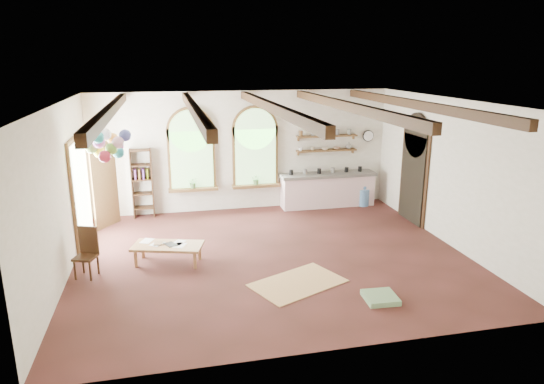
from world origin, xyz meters
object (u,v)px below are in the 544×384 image
object	(u,v)px
side_chair	(87,263)
balloon_cluster	(108,144)
kitchen_counter	(327,189)
coffee_table	(168,247)

from	to	relation	value
side_chair	balloon_cluster	xyz separation A→B (m)	(0.47, 1.02, 2.08)
kitchen_counter	balloon_cluster	world-z (taller)	balloon_cluster
kitchen_counter	side_chair	xyz separation A→B (m)	(-5.94, -3.37, -0.20)
kitchen_counter	side_chair	distance (m)	6.83
coffee_table	balloon_cluster	distance (m)	2.37
side_chair	balloon_cluster	bearing A→B (deg)	65.19
coffee_table	side_chair	size ratio (longest dim) A/B	1.58
side_chair	balloon_cluster	size ratio (longest dim) A/B	0.83
kitchen_counter	side_chair	size ratio (longest dim) A/B	2.81
kitchen_counter	coffee_table	bearing A→B (deg)	-145.25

